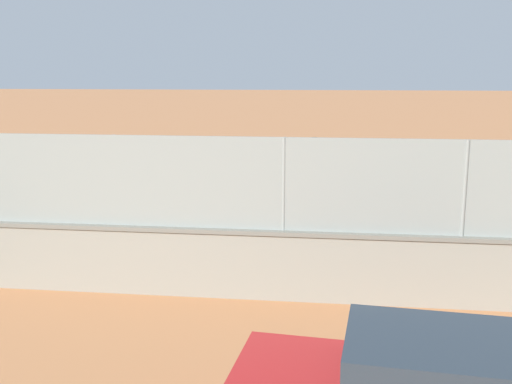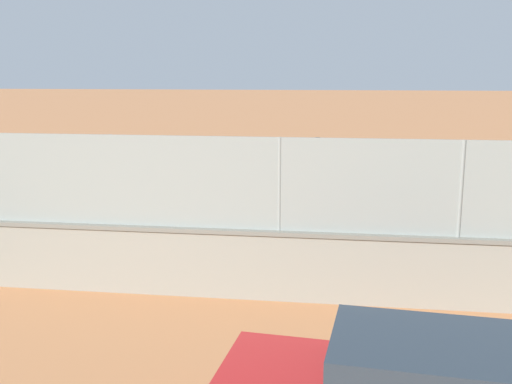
{
  "view_description": "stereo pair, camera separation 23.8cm",
  "coord_description": "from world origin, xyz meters",
  "px_view_note": "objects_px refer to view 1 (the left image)",
  "views": [
    {
      "loc": [
        -1.12,
        22.05,
        4.22
      ],
      "look_at": [
        0.88,
        6.13,
        1.0
      ],
      "focal_mm": 41.82,
      "sensor_mm": 36.0,
      "label": 1
    },
    {
      "loc": [
        -1.36,
        22.02,
        4.22
      ],
      "look_at": [
        0.88,
        6.13,
        1.0
      ],
      "focal_mm": 41.82,
      "sensor_mm": 36.0,
      "label": 2
    }
  ],
  "objects_px": {
    "player_at_service_line": "(314,155)",
    "sports_ball": "(274,159)",
    "player_baseline_waiting": "(225,175)",
    "player_crossing_court": "(139,186)"
  },
  "relations": [
    {
      "from": "player_baseline_waiting",
      "to": "sports_ball",
      "type": "bearing_deg",
      "value": -120.59
    },
    {
      "from": "player_at_service_line",
      "to": "player_baseline_waiting",
      "type": "height_order",
      "value": "player_at_service_line"
    },
    {
      "from": "player_at_service_line",
      "to": "sports_ball",
      "type": "xyz_separation_m",
      "value": [
        1.43,
        1.85,
        0.08
      ]
    },
    {
      "from": "player_at_service_line",
      "to": "player_baseline_waiting",
      "type": "xyz_separation_m",
      "value": [
        2.83,
        4.22,
        -0.15
      ]
    },
    {
      "from": "player_baseline_waiting",
      "to": "sports_ball",
      "type": "xyz_separation_m",
      "value": [
        -1.4,
        -2.37,
        0.22
      ]
    },
    {
      "from": "player_baseline_waiting",
      "to": "sports_ball",
      "type": "height_order",
      "value": "player_baseline_waiting"
    },
    {
      "from": "player_crossing_court",
      "to": "sports_ball",
      "type": "relative_size",
      "value": 9.24
    },
    {
      "from": "player_at_service_line",
      "to": "player_crossing_court",
      "type": "relative_size",
      "value": 1.03
    },
    {
      "from": "player_at_service_line",
      "to": "player_crossing_court",
      "type": "bearing_deg",
      "value": 55.41
    },
    {
      "from": "player_baseline_waiting",
      "to": "sports_ball",
      "type": "distance_m",
      "value": 2.76
    }
  ]
}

